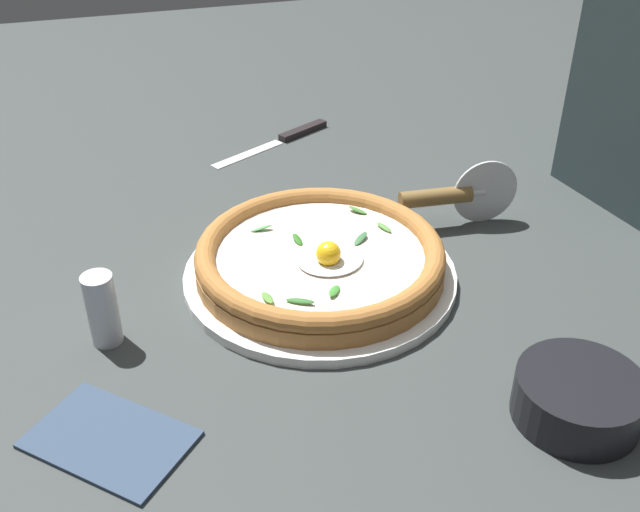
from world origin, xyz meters
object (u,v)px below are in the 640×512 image
Objects in this scene: side_bowl at (578,398)px; folded_napkin at (109,438)px; pizza at (320,257)px; pizza_cutter at (453,195)px; pepper_shaker at (102,309)px; table_knife at (289,137)px.

side_bowl is 0.42m from folded_napkin.
pizza reaches higher than folded_napkin.
folded_napkin is at bearing -150.50° from pizza_cutter.
side_bowl is at bearing -30.47° from pepper_shaker.
pizza_cutter reaches higher than pizza.
table_knife is 2.57× the size of pepper_shaker.
pizza_cutter is 1.12× the size of folded_napkin.
pizza is 0.25m from pepper_shaker.
side_bowl is 0.47m from pepper_shaker.
pizza is 0.32m from side_bowl.
side_bowl is 0.68m from table_knife.
pepper_shaker is (-0.44, -0.11, -0.00)m from pizza_cutter.
pizza is at bearing 9.63° from pepper_shaker.
folded_napkin is (-0.25, -0.18, -0.03)m from pizza.
pizza_cutter is at bearing -67.75° from table_knife.
folded_napkin is at bearing 167.16° from side_bowl.
side_bowl is at bearing -60.28° from pizza.
table_knife is (-0.09, 0.67, -0.02)m from side_bowl.
pizza is at bearing -160.59° from pizza_cutter.
table_knife is 0.66m from folded_napkin.
pizza reaches higher than table_knife.
pizza_cutter is at bearing 19.41° from pizza.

